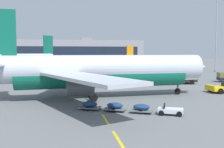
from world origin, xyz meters
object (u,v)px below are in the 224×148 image
at_px(fuel_service_truck, 180,76).
at_px(baggage_train, 128,107).
at_px(apron_light_mast_far, 217,22).
at_px(airliner_foreground, 99,71).
at_px(airliner_far_center, 17,61).
at_px(airliner_far_right, 110,61).

height_order(fuel_service_truck, baggage_train, fuel_service_truck).
xyz_separation_m(fuel_service_truck, apron_light_mast_far, (26.50, 29.89, 15.17)).
distance_m(airliner_foreground, airliner_far_center, 47.53).
bearing_deg(baggage_train, airliner_far_center, 110.76).
bearing_deg(apron_light_mast_far, airliner_far_center, 179.74).
bearing_deg(apron_light_mast_far, fuel_service_truck, -131.55).
xyz_separation_m(airliner_far_center, airliner_far_right, (31.73, 22.92, -0.91)).
distance_m(airliner_far_right, baggage_train, 77.36).
relative_size(airliner_far_center, baggage_train, 2.80).
relative_size(airliner_foreground, airliner_far_right, 1.35).
relative_size(airliner_far_right, apron_light_mast_far, 0.94).
relative_size(airliner_foreground, fuel_service_truck, 4.93).
bearing_deg(airliner_far_center, apron_light_mast_far, -0.26).
xyz_separation_m(airliner_foreground, fuel_service_truck, (18.87, 13.63, -2.30)).
xyz_separation_m(airliner_far_center, baggage_train, (20.30, -53.55, -3.42)).
relative_size(airliner_far_center, fuel_service_truck, 4.39).
distance_m(airliner_foreground, apron_light_mast_far, 64.17).
bearing_deg(airliner_far_right, airliner_far_center, -144.16).
bearing_deg(airliner_far_right, baggage_train, -98.50).
bearing_deg(airliner_far_center, airliner_far_right, 35.84).
bearing_deg(airliner_far_right, fuel_service_truck, -84.01).
height_order(airliner_foreground, fuel_service_truck, airliner_foreground).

